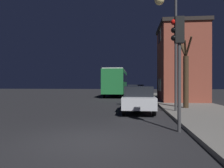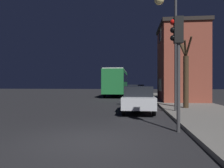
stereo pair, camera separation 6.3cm
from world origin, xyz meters
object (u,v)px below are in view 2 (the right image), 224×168
Objects in this scene: bare_tree at (186,75)px; traffic_light at (177,49)px; car_near_lane at (138,98)px; car_mid_lane at (136,92)px; streetlamp at (166,23)px; bus at (117,81)px.

traffic_light is at bearing -104.90° from bare_tree.
car_mid_lane is (-0.09, 10.02, 0.01)m from car_near_lane.
streetlamp reaches higher than bus.
bare_tree reaches higher than car_mid_lane.
traffic_light reaches higher than bus.
car_mid_lane is (2.55, -6.44, -1.25)m from bus.
bus is at bearing 100.24° from traffic_light.
bus is (-4.19, 16.82, -2.98)m from streetlamp.
streetlamp reaches higher than car_near_lane.
car_mid_lane reaches higher than car_near_lane.
car_mid_lane is at bearing 109.15° from bare_tree.
car_near_lane is at bearing -157.05° from bare_tree.
traffic_light is at bearing -93.58° from streetlamp.
bare_tree is (1.40, 1.61, -2.81)m from streetlamp.
car_near_lane is at bearing 103.78° from traffic_light.
bus is 2.49× the size of car_mid_lane.
streetlamp is 1.64× the size of traffic_light.
car_mid_lane is (-3.04, 8.77, -1.41)m from bare_tree.
car_near_lane is 1.01× the size of car_mid_lane.
car_near_lane is 10.02m from car_mid_lane.
traffic_light is at bearing -84.91° from car_mid_lane.
bare_tree is at bearing -70.85° from car_mid_lane.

